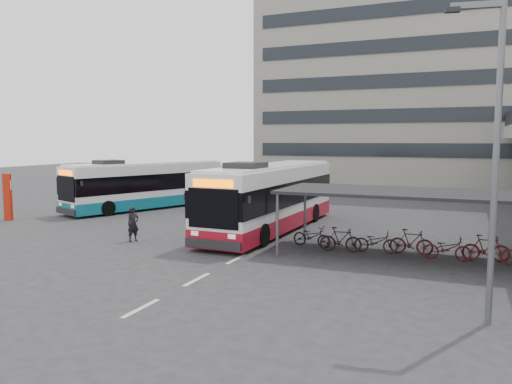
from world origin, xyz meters
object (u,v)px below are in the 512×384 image
at_px(lamp_post, 492,144).
at_px(bus_teal, 147,185).
at_px(pedestrian, 133,224).
at_px(bus_main, 271,198).

bearing_deg(lamp_post, bus_teal, 135.04).
bearing_deg(bus_teal, lamp_post, -14.64).
bearing_deg(pedestrian, lamp_post, -87.49).
height_order(pedestrian, lamp_post, lamp_post).
distance_m(bus_teal, pedestrian, 10.89).
distance_m(bus_main, pedestrian, 6.88).
distance_m(bus_main, bus_teal, 11.17).
xyz_separation_m(bus_teal, lamp_post, (19.78, -14.06, 2.88)).
relative_size(bus_main, lamp_post, 1.55).
distance_m(bus_main, lamp_post, 13.94).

